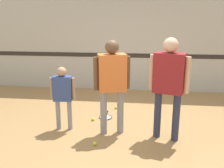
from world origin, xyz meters
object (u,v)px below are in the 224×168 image
Objects in this scene: person_student_right at (169,78)px; racket_spare_on_floor at (105,117)px; person_student_left at (63,92)px; tennis_ball_near_instructor at (95,143)px; tennis_ball_by_spare_racket at (93,119)px; tennis_ball_stray_left at (116,108)px; person_instructor at (112,78)px.

racket_spare_on_floor is at bearing -15.56° from person_student_right.
tennis_ball_near_instructor is (0.69, -0.56, -0.72)m from person_student_left.
tennis_ball_near_instructor is at bearing 37.06° from person_student_right.
tennis_ball_by_spare_racket is 0.84m from tennis_ball_stray_left.
person_instructor is 1.62m from tennis_ball_stray_left.
tennis_ball_by_spare_racket is (-0.46, 0.51, -1.03)m from person_instructor.
tennis_ball_near_instructor and tennis_ball_stray_left have the same top height.
person_student_left is (-0.93, 0.06, -0.31)m from person_instructor.
person_student_right is 3.43× the size of racket_spare_on_floor.
tennis_ball_near_instructor is at bearing -179.83° from racket_spare_on_floor.
person_student_left reaches higher than racket_spare_on_floor.
person_student_left is 18.46× the size of tennis_ball_near_instructor.
person_student_left is 1.15m from tennis_ball_near_instructor.
racket_spare_on_floor is at bearing 40.59° from tennis_ball_by_spare_racket.
person_student_right reaches higher than tennis_ball_by_spare_racket.
tennis_ball_stray_left is at bearing -16.44° from racket_spare_on_floor.
person_student_left is 1.94m from person_student_right.
racket_spare_on_floor is at bearing 89.51° from tennis_ball_near_instructor.
racket_spare_on_floor is at bearing -107.10° from tennis_ball_stray_left.
tennis_ball_stray_left is (0.40, 0.74, 0.00)m from tennis_ball_by_spare_racket.
person_student_left is 0.69× the size of person_student_right.
person_instructor is 1.17m from tennis_ball_near_instructor.
person_student_left is at bearing 13.82° from person_student_right.
tennis_ball_near_instructor is at bearing -132.25° from person_instructor.
tennis_ball_near_instructor is 1.00× the size of tennis_ball_by_spare_racket.
person_instructor is 1.29m from racket_spare_on_floor.
tennis_ball_by_spare_racket is at bearing 114.82° from person_instructor.
tennis_ball_stray_left is (0.18, 1.75, 0.00)m from tennis_ball_near_instructor.
tennis_ball_near_instructor is (-0.23, -0.50, -1.03)m from person_instructor.
racket_spare_on_floor is at bearing 38.85° from person_student_left.
tennis_ball_stray_left is at bearing 61.62° from tennis_ball_by_spare_racket.
person_instructor is at bearing -161.83° from racket_spare_on_floor.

